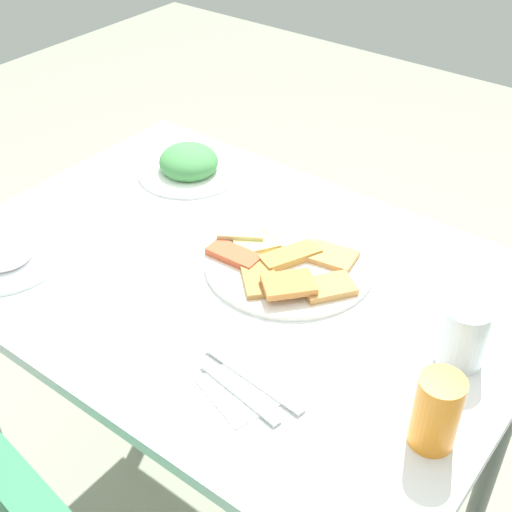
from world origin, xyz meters
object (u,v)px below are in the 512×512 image
Objects in this scene: paper_napkin at (247,387)px; spoon at (239,392)px; pide_platter at (287,261)px; soda_can at (436,412)px; drinking_glass at (463,334)px; salad_plate_greens at (2,253)px; salad_plate_rice at (189,164)px; dining_table at (234,311)px; fork at (254,378)px.

paper_napkin is 0.02m from spoon.
soda_can is at bearing 152.42° from pide_platter.
drinking_glass reaches higher than spoon.
soda_can is 1.02× the size of paper_napkin.
salad_plate_rice is at bearing -98.33° from salad_plate_greens.
soda_can is at bearing 102.06° from drinking_glass.
paper_napkin reaches higher than dining_table.
dining_table is at bearing 144.08° from salad_plate_rice.
drinking_glass is 0.36m from spoon.
drinking_glass is 0.66× the size of spoon.
salad_plate_rice reaches higher than salad_plate_greens.
soda_can is 1.11× the size of drinking_glass.
salad_plate_rice is 1.18× the size of fork.
drinking_glass is at bearing -129.16° from fork.
fork is at bearing 12.97° from soda_can.
paper_napkin is at bearing 95.45° from fork.
salad_plate_greens is 0.58m from fork.
drinking_glass is at bearing -160.97° from salad_plate_greens.
dining_table is at bearing -38.99° from fork.
salad_plate_greens is 1.99× the size of paper_napkin.
drinking_glass is 0.56× the size of fork.
salad_plate_rice is 0.67m from paper_napkin.
pide_platter is 0.33m from spoon.
soda_can reaches higher than salad_plate_greens.
fork reaches higher than dining_table.
salad_plate_greens is at bearing 35.09° from pide_platter.
dining_table is 0.30m from fork.
dining_table is at bearing 48.44° from pide_platter.
soda_can is at bearing -163.47° from paper_napkin.
salad_plate_rice reaches higher than paper_napkin.
dining_table is 0.46m from drinking_glass.
dining_table is 0.51m from soda_can.
salad_plate_rice is 0.66m from fork.
pide_platter is 1.43× the size of salad_plate_rice.
soda_can reaches higher than spoon.
dining_table is 0.40m from salad_plate_rice.
pide_platter is 2.74× the size of soda_can.
drinking_glass reaches higher than fork.
pide_platter is at bearing -59.03° from fork.
dining_table is 9.92× the size of drinking_glass.
soda_can is at bearing 164.29° from dining_table.
pide_platter is 0.55m from salad_plate_greens.
fork is 1.19× the size of spoon.
fork is (-0.51, 0.42, -0.02)m from salad_plate_rice.
pide_platter reaches higher than dining_table.
drinking_glass is 0.34m from fork.
salad_plate_greens is 0.58m from spoon.
fork is at bearing -175.74° from salad_plate_greens.
pide_platter is (-0.07, -0.08, 0.11)m from dining_table.
pide_platter is at bearing 158.67° from salad_plate_rice.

